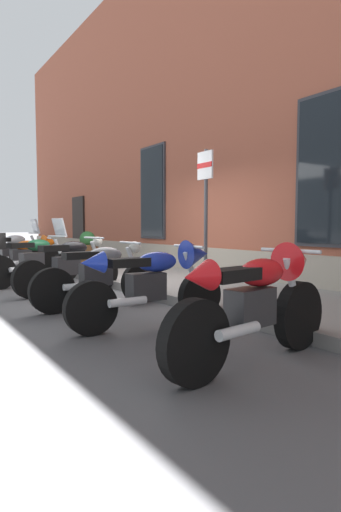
# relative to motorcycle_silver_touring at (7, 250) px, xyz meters

# --- Properties ---
(ground_plane) EXTENTS (140.00, 140.00, 0.00)m
(ground_plane) POSITION_rel_motorcycle_silver_touring_xyz_m (4.33, 0.98, -0.57)
(ground_plane) COLOR #4C4C4F
(sidewalk) EXTENTS (33.09, 2.51, 0.15)m
(sidewalk) POSITION_rel_motorcycle_silver_touring_xyz_m (4.33, 2.23, -0.50)
(sidewalk) COLOR slate
(sidewalk) RESTS_ON ground_plane
(brick_pub_facade) EXTENTS (27.09, 7.97, 8.45)m
(brick_pub_facade) POSITION_rel_motorcycle_silver_touring_xyz_m (4.33, 7.42, 3.65)
(brick_pub_facade) COLOR brown
(brick_pub_facade) RESTS_ON ground_plane
(motorcycle_silver_touring) EXTENTS (0.63, 2.14, 1.38)m
(motorcycle_silver_touring) POSITION_rel_motorcycle_silver_touring_xyz_m (0.00, 0.00, 0.00)
(motorcycle_silver_touring) COLOR black
(motorcycle_silver_touring) RESTS_ON ground_plane
(motorcycle_orange_sport) EXTENTS (0.62, 2.07, 0.98)m
(motorcycle_orange_sport) POSITION_rel_motorcycle_silver_touring_xyz_m (1.50, 0.10, -0.03)
(motorcycle_orange_sport) COLOR black
(motorcycle_orange_sport) RESTS_ON ground_plane
(motorcycle_green_touring) EXTENTS (0.86, 2.04, 1.35)m
(motorcycle_green_touring) POSITION_rel_motorcycle_silver_touring_xyz_m (2.95, -0.23, -0.01)
(motorcycle_green_touring) COLOR black
(motorcycle_green_touring) RESTS_ON ground_plane
(motorcycle_black_naked) EXTENTS (0.65, 2.03, 0.99)m
(motorcycle_black_naked) POSITION_rel_motorcycle_silver_touring_xyz_m (4.26, 0.13, -0.08)
(motorcycle_black_naked) COLOR black
(motorcycle_black_naked) RESTS_ON ground_plane
(motorcycle_grey_naked) EXTENTS (0.62, 2.01, 0.96)m
(motorcycle_grey_naked) POSITION_rel_motorcycle_silver_touring_xyz_m (5.73, 0.04, -0.10)
(motorcycle_grey_naked) COLOR black
(motorcycle_grey_naked) RESTS_ON ground_plane
(motorcycle_blue_sport) EXTENTS (0.62, 2.07, 1.01)m
(motorcycle_blue_sport) POSITION_rel_motorcycle_silver_touring_xyz_m (7.07, 0.15, -0.02)
(motorcycle_blue_sport) COLOR black
(motorcycle_blue_sport) RESTS_ON ground_plane
(motorcycle_red_sport) EXTENTS (0.62, 2.06, 1.04)m
(motorcycle_red_sport) POSITION_rel_motorcycle_silver_touring_xyz_m (8.71, 0.18, -0.01)
(motorcycle_red_sport) COLOR black
(motorcycle_red_sport) RESTS_ON ground_plane
(parking_sign) EXTENTS (0.36, 0.07, 2.26)m
(parking_sign) POSITION_rel_motorcycle_silver_touring_xyz_m (6.00, 1.76, 1.04)
(parking_sign) COLOR #4C4C51
(parking_sign) RESTS_ON sidewalk
(barrel_planter) EXTENTS (0.58, 0.58, 0.91)m
(barrel_planter) POSITION_rel_motorcycle_silver_touring_xyz_m (1.37, 1.66, -0.03)
(barrel_planter) COLOR brown
(barrel_planter) RESTS_ON sidewalk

